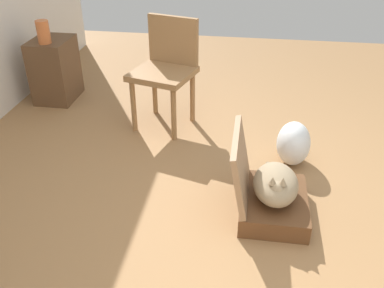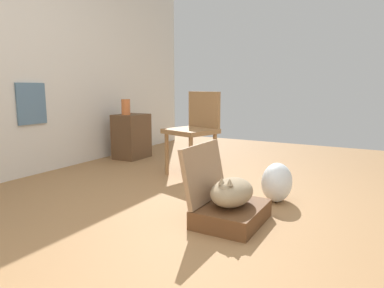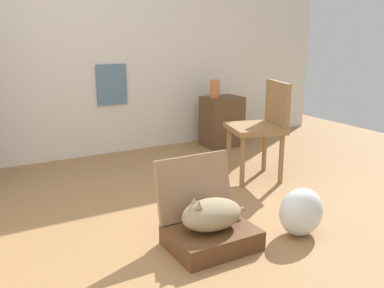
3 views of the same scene
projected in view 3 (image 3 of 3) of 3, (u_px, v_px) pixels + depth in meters
The scene contains 9 objects.
ground_plane at pixel (183, 235), 2.90m from camera, with size 7.68×7.68×0.00m, color #9E7247.
wall_back at pixel (80, 36), 4.47m from camera, with size 6.40×0.15×2.60m.
suitcase_base at pixel (211, 238), 2.72m from camera, with size 0.54×0.42×0.13m, color brown.
suitcase_lid at pixel (194, 187), 2.84m from camera, with size 0.54×0.42×0.04m, color #9B7756.
cat at pixel (211, 214), 2.68m from camera, with size 0.49×0.28×0.23m.
plastic_bag_white at pixel (301, 212), 2.87m from camera, with size 0.32×0.25×0.33m, color silver.
side_table at pixel (222, 121), 5.12m from camera, with size 0.45×0.35×0.60m, color brown.
vase_tall at pixel (215, 89), 4.95m from camera, with size 0.12×0.12×0.21m, color #CC6B38.
chair at pixel (262, 124), 3.91m from camera, with size 0.58×0.58×0.91m.
Camera 3 is at (-1.25, -2.33, 1.34)m, focal length 39.62 mm.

